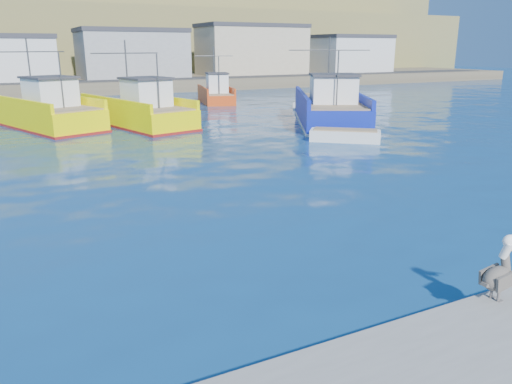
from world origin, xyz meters
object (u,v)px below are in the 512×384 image
at_px(trawler_yellow_a, 43,112).
at_px(trawler_blue, 330,109).
at_px(boat_orange, 216,93).
at_px(pelican, 500,273).
at_px(skiff_far, 303,105).
at_px(trawler_yellow_b, 138,112).
at_px(skiff_mid, 345,137).

height_order(trawler_yellow_a, trawler_blue, trawler_blue).
bearing_deg(boat_orange, trawler_yellow_a, -151.18).
bearing_deg(pelican, skiff_far, 63.65).
distance_m(trawler_yellow_b, trawler_blue, 15.39).
distance_m(trawler_yellow_b, boat_orange, 17.75).
bearing_deg(skiff_mid, trawler_yellow_a, 137.24).
bearing_deg(trawler_blue, skiff_mid, -118.00).
bearing_deg(trawler_yellow_a, pelican, -79.77).
xyz_separation_m(trawler_yellow_b, trawler_blue, (14.21, -5.93, 0.09)).
bearing_deg(trawler_blue, trawler_yellow_b, 157.34).
relative_size(trawler_yellow_b, skiff_far, 3.13).
bearing_deg(trawler_blue, trawler_yellow_a, 157.90).
xyz_separation_m(trawler_yellow_a, skiff_far, (25.02, 1.91, -0.85)).
height_order(trawler_blue, pelican, trawler_blue).
xyz_separation_m(trawler_yellow_a, boat_orange, (18.89, 10.39, -0.11)).
distance_m(skiff_mid, pelican, 22.51).
relative_size(trawler_yellow_a, boat_orange, 1.57).
bearing_deg(trawler_yellow_a, trawler_blue, -22.10).
bearing_deg(trawler_yellow_a, trawler_yellow_b, -20.89).
bearing_deg(skiff_far, pelican, -116.35).
bearing_deg(trawler_yellow_b, trawler_blue, -22.66).
distance_m(trawler_yellow_a, boat_orange, 21.56).
bearing_deg(pelican, trawler_yellow_a, 100.23).
bearing_deg(boat_orange, trawler_yellow_b, -133.07).
xyz_separation_m(boat_orange, pelican, (-12.46, -46.00, 0.12)).
bearing_deg(boat_orange, skiff_mid, -93.92).
distance_m(trawler_yellow_a, trawler_blue, 22.63).
bearing_deg(skiff_far, trawler_yellow_b, -166.17).
relative_size(trawler_yellow_a, skiff_mid, 3.04).
height_order(trawler_blue, boat_orange, trawler_blue).
relative_size(trawler_yellow_a, trawler_yellow_b, 1.07).
bearing_deg(trawler_blue, boat_orange, 96.29).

